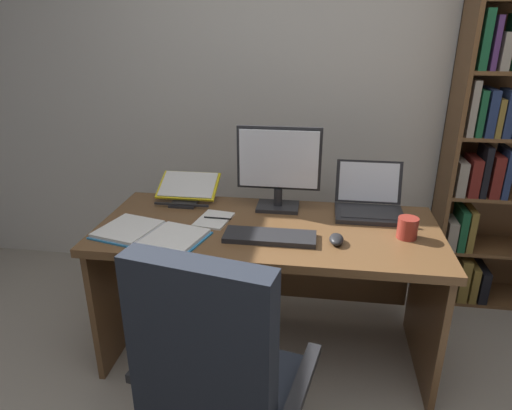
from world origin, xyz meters
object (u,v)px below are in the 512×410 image
(open_binder, at_px, (151,234))
(laptop, at_px, (369,203))
(computer_mouse, at_px, (336,239))
(bookshelf, at_px, (508,138))
(reading_stand_with_book, at_px, (188,188))
(desk, at_px, (269,256))
(keyboard, at_px, (270,237))
(coffee_mug, at_px, (408,228))
(monitor, at_px, (279,169))
(pen, at_px, (218,218))
(notepad, at_px, (214,219))
(office_chair, at_px, (218,396))

(open_binder, bearing_deg, laptop, 37.67)
(computer_mouse, relative_size, open_binder, 0.19)
(bookshelf, height_order, open_binder, bookshelf)
(computer_mouse, relative_size, reading_stand_with_book, 0.32)
(desk, xyz_separation_m, reading_stand_with_book, (-0.49, 0.22, 0.27))
(keyboard, relative_size, computer_mouse, 4.04)
(computer_mouse, relative_size, coffee_mug, 1.05)
(monitor, height_order, reading_stand_with_book, monitor)
(desk, distance_m, laptop, 0.58)
(desk, bearing_deg, bookshelf, 26.78)
(bookshelf, relative_size, monitor, 4.87)
(monitor, distance_m, pen, 0.41)
(desk, height_order, reading_stand_with_book, reading_stand_with_book)
(monitor, bearing_deg, desk, -98.83)
(desk, xyz_separation_m, keyboard, (0.03, -0.21, 0.21))
(keyboard, bearing_deg, notepad, 150.57)
(bookshelf, distance_m, office_chair, 2.13)
(bookshelf, xyz_separation_m, pen, (-1.55, -0.70, -0.30))
(coffee_mug, bearing_deg, office_chair, -133.81)
(monitor, relative_size, coffee_mug, 4.43)
(monitor, xyz_separation_m, coffee_mug, (0.62, -0.27, -0.17))
(desk, distance_m, reading_stand_with_book, 0.60)
(reading_stand_with_book, bearing_deg, office_chair, -69.48)
(office_chair, height_order, notepad, office_chair)
(office_chair, xyz_separation_m, laptop, (0.58, 1.04, 0.36))
(coffee_mug, bearing_deg, reading_stand_with_book, 163.62)
(bookshelf, height_order, notepad, bookshelf)
(notepad, bearing_deg, office_chair, -76.50)
(computer_mouse, xyz_separation_m, open_binder, (-0.85, -0.05, -0.01))
(laptop, relative_size, computer_mouse, 3.30)
(reading_stand_with_book, relative_size, open_binder, 0.59)
(keyboard, bearing_deg, office_chair, -99.08)
(office_chair, bearing_deg, notepad, 114.95)
(computer_mouse, height_order, coffee_mug, coffee_mug)
(notepad, bearing_deg, pen, 0.00)
(desk, relative_size, office_chair, 1.60)
(bookshelf, xyz_separation_m, keyboard, (-1.26, -0.87, -0.30))
(bookshelf, distance_m, reading_stand_with_book, 1.84)
(computer_mouse, distance_m, reading_stand_with_book, 0.92)
(coffee_mug, bearing_deg, laptop, 117.91)
(bookshelf, relative_size, computer_mouse, 20.54)
(open_binder, xyz_separation_m, pen, (0.27, 0.22, 0.00))
(office_chair, height_order, laptop, office_chair)
(office_chair, xyz_separation_m, open_binder, (-0.45, 0.60, 0.32))
(reading_stand_with_book, height_order, pen, reading_stand_with_book)
(reading_stand_with_book, bearing_deg, monitor, -6.53)
(desk, relative_size, laptop, 4.81)
(monitor, relative_size, notepad, 2.09)
(monitor, relative_size, keyboard, 1.05)
(notepad, bearing_deg, bookshelf, 23.95)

